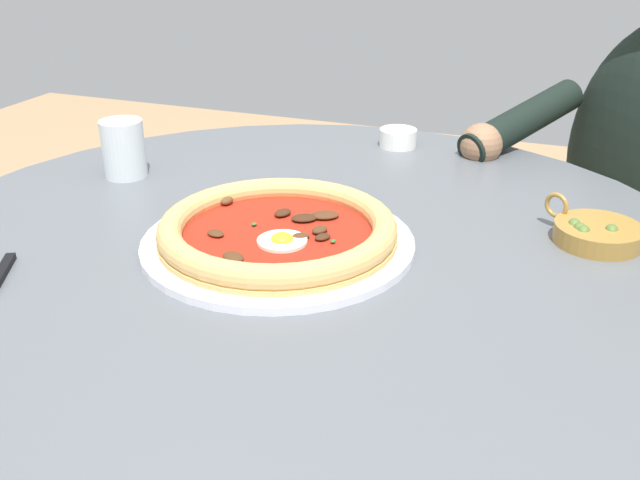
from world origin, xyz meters
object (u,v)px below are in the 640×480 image
at_px(water_glass, 124,153).
at_px(dining_table, 301,346).
at_px(diner_person, 637,270).
at_px(olive_pan, 596,233).
at_px(ramekin_capers, 398,137).
at_px(pizza_on_plate, 278,233).

bearing_deg(water_glass, dining_table, -110.02).
distance_m(water_glass, diner_person, 0.94).
relative_size(water_glass, olive_pan, 0.71).
height_order(dining_table, ramekin_capers, ramekin_capers).
height_order(dining_table, water_glass, water_glass).
height_order(water_glass, olive_pan, water_glass).
distance_m(ramekin_capers, diner_person, 0.53).
bearing_deg(dining_table, diner_person, -37.11).
distance_m(pizza_on_plate, olive_pan, 0.39).
bearing_deg(ramekin_capers, water_glass, 129.86).
relative_size(pizza_on_plate, ramekin_capers, 5.25).
relative_size(dining_table, water_glass, 11.95).
relative_size(dining_table, olive_pan, 8.46).
height_order(water_glass, ramekin_capers, water_glass).
distance_m(dining_table, ramekin_capers, 0.45).
xyz_separation_m(dining_table, ramekin_capers, (0.41, -0.01, 0.17)).
distance_m(dining_table, pizza_on_plate, 0.18).
height_order(dining_table, olive_pan, olive_pan).
distance_m(dining_table, water_glass, 0.41).
bearing_deg(pizza_on_plate, ramekin_capers, -3.91).
xyz_separation_m(water_glass, ramekin_capers, (0.29, -0.35, -0.02)).
xyz_separation_m(dining_table, diner_person, (0.58, -0.44, -0.09)).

